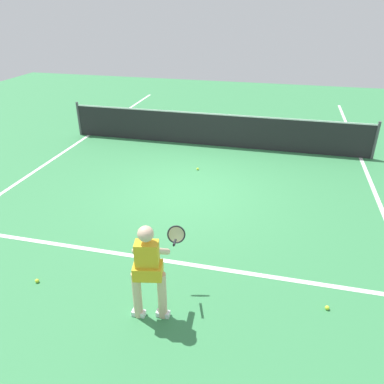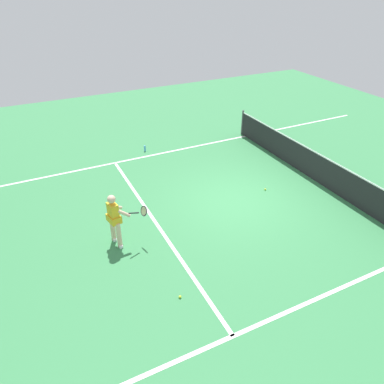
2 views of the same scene
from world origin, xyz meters
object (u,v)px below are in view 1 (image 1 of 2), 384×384
tennis_player (149,269)px  tennis_ball_far (37,281)px  tennis_ball_mid (198,169)px  tennis_ball_near (327,308)px

tennis_player → tennis_ball_far: bearing=174.0°
tennis_ball_mid → tennis_ball_far: 5.32m
tennis_player → tennis_ball_far: 2.23m
tennis_ball_mid → tennis_ball_far: size_ratio=1.00×
tennis_ball_far → tennis_ball_near: bearing=6.1°
tennis_player → tennis_ball_near: 2.76m
tennis_ball_near → tennis_ball_mid: bearing=123.6°
tennis_ball_far → tennis_player: bearing=-6.0°
tennis_ball_mid → tennis_player: bearing=-84.4°
tennis_ball_near → tennis_ball_mid: same height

